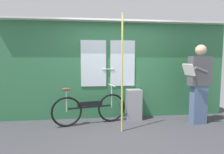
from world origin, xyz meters
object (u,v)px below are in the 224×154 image
Objects in this scene: bicycle_near_door at (90,109)px; trash_bin_by_wall at (134,104)px; passenger_reading_newspaper at (199,82)px; handrail_pole at (122,74)px.

trash_bin_by_wall is at bearing -0.47° from bicycle_near_door.
passenger_reading_newspaper is 2.43× the size of trash_bin_by_wall.
passenger_reading_newspaper is (2.42, -0.22, 0.58)m from bicycle_near_door.
trash_bin_by_wall is (1.05, 0.22, 0.01)m from bicycle_near_door.
handrail_pole is (-0.41, -0.71, 0.80)m from trash_bin_by_wall.
bicycle_near_door is 1.14m from handrail_pole.
passenger_reading_newspaper is 0.76× the size of handrail_pole.
passenger_reading_newspaper is at bearing -17.56° from bicycle_near_door.
handrail_pole is at bearing -49.37° from bicycle_near_door.
handrail_pole is (-1.78, -0.27, 0.23)m from passenger_reading_newspaper.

